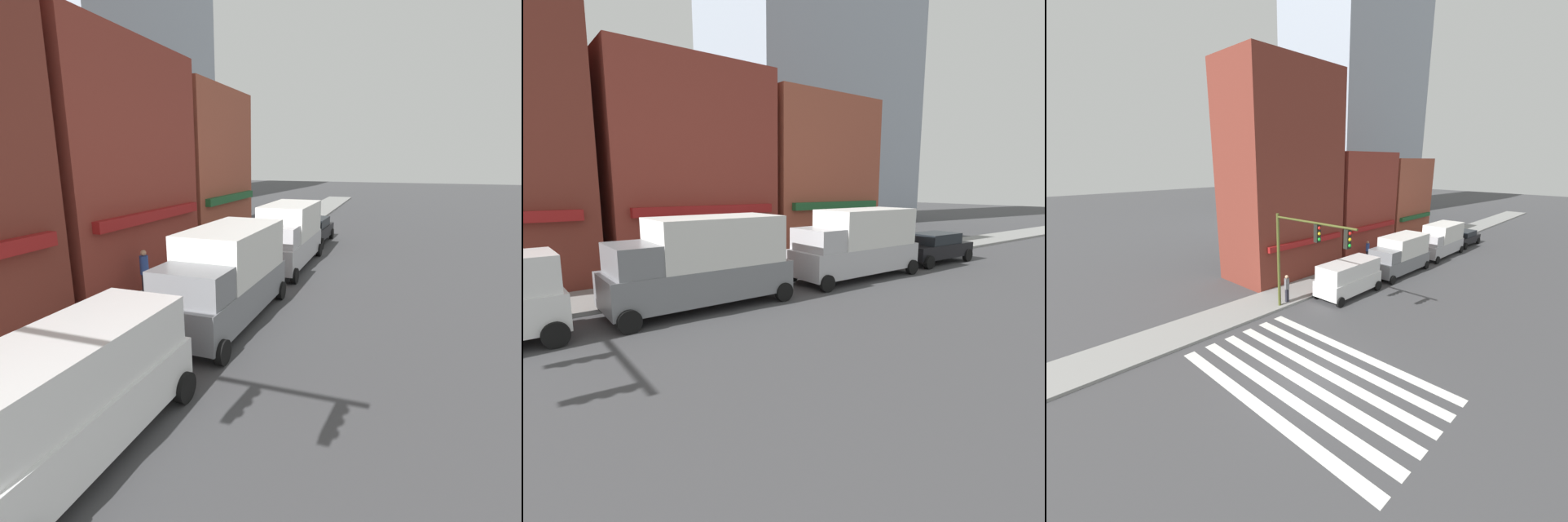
{
  "view_description": "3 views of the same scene",
  "coord_description": "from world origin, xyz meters",
  "views": [
    {
      "loc": [
        3.71,
        -0.47,
        5.2
      ],
      "look_at": [
        18.69,
        4.7,
        1.2
      ],
      "focal_mm": 28.0,
      "sensor_mm": 36.0,
      "label": 1
    },
    {
      "loc": [
        9.39,
        -7.59,
        4.04
      ],
      "look_at": [
        18.69,
        4.7,
        1.2
      ],
      "focal_mm": 28.0,
      "sensor_mm": 36.0,
      "label": 2
    },
    {
      "loc": [
        -9.35,
        -8.88,
        8.83
      ],
      "look_at": [
        3.84,
        4.0,
        3.5
      ],
      "focal_mm": 24.0,
      "sensor_mm": 36.0,
      "label": 3
    }
  ],
  "objects": [
    {
      "name": "box_truck_silver",
      "position": [
        22.72,
        4.7,
        1.59
      ],
      "size": [
        6.21,
        2.42,
        3.04
      ],
      "rotation": [
        0.0,
        0.0,
        -0.0
      ],
      "color": "#B7B7BC",
      "rests_on": "ground_plane"
    },
    {
      "name": "pedestrian_blue_shirt",
      "position": [
        16.13,
        8.43,
        1.07
      ],
      "size": [
        0.32,
        0.32,
        1.77
      ],
      "rotation": [
        0.0,
        0.0,
        2.19
      ],
      "color": "#23232D",
      "rests_on": "sidewalk_left"
    },
    {
      "name": "sedan_black",
      "position": [
        28.79,
        4.7,
        0.84
      ],
      "size": [
        4.45,
        2.02,
        1.59
      ],
      "rotation": [
        0.0,
        0.0,
        -0.03
      ],
      "color": "black",
      "rests_on": "ground_plane"
    },
    {
      "name": "box_truck_grey",
      "position": [
        15.25,
        4.7,
        1.59
      ],
      "size": [
        6.22,
        2.42,
        3.04
      ],
      "rotation": [
        0.0,
        0.0,
        -0.01
      ],
      "color": "slate",
      "rests_on": "ground_plane"
    },
    {
      "name": "pedestrian_white_shirt",
      "position": [
        22.16,
        7.55,
        1.07
      ],
      "size": [
        0.32,
        0.32,
        1.77
      ],
      "rotation": [
        0.0,
        0.0,
        5.06
      ],
      "color": "#23232D",
      "rests_on": "sidewalk_left"
    },
    {
      "name": "van_white",
      "position": [
        8.58,
        4.7,
        1.29
      ],
      "size": [
        5.01,
        2.22,
        2.34
      ],
      "rotation": [
        0.0,
        0.0,
        0.01
      ],
      "color": "white",
      "rests_on": "ground_plane"
    },
    {
      "name": "storefront_row",
      "position": [
        15.19,
        11.5,
        6.16
      ],
      "size": [
        24.78,
        5.3,
        15.45
      ],
      "color": "maroon",
      "rests_on": "ground_plane"
    },
    {
      "name": "tower_distant",
      "position": [
        40.9,
        28.87,
        20.03
      ],
      "size": [
        21.88,
        13.73,
        40.06
      ],
      "color": "#939EAD",
      "rests_on": "ground_plane"
    }
  ]
}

